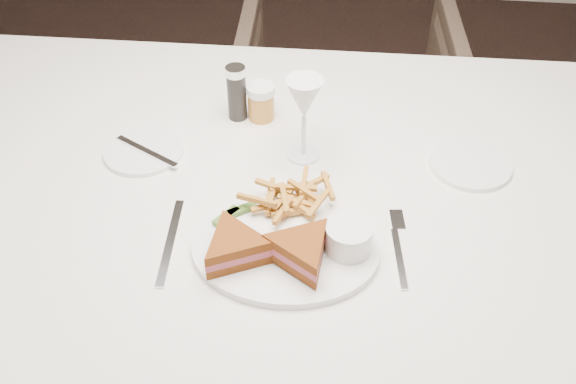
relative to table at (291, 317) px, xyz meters
The scene contains 3 objects.
table is the anchor object (origin of this frame).
chair_far 0.90m from the table, 84.69° to the left, with size 0.69×0.65×0.71m, color #47372C.
table_setting 0.42m from the table, 90.18° to the right, with size 0.81×0.57×0.18m.
Camera 1 is at (0.24, -0.92, 1.56)m, focal length 40.00 mm.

